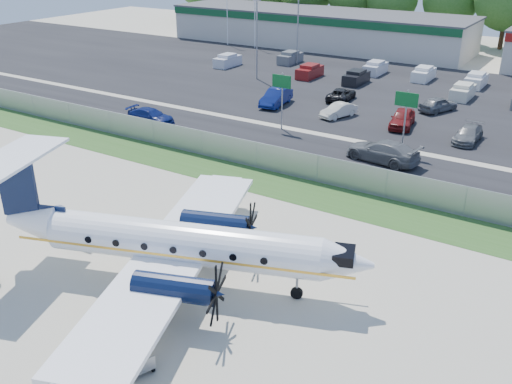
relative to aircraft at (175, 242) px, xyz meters
The scene contains 27 objects.
ground 2.52m from the aircraft, 79.65° to the left, with size 170.00×170.00×0.00m, color beige.
grass_verge 13.21m from the aircraft, 89.19° to the left, with size 170.00×4.00×0.02m, color #2D561E.
access_road 20.14m from the aircraft, 89.47° to the left, with size 170.00×8.00×0.02m, color black.
parking_lot 41.08m from the aircraft, 89.74° to the left, with size 170.00×32.00×0.02m, color black.
perimeter_fence 15.07m from the aircraft, 89.29° to the left, with size 120.00×0.06×1.99m.
building_west 67.35m from the aircraft, 110.71° to the left, with size 46.40×12.40×5.24m.
sign_left 25.20m from the aircraft, 108.09° to the left, with size 1.80×0.26×5.00m.
sign_mid 24.17m from the aircraft, 82.42° to the left, with size 1.80×0.26×5.00m.
flagpole_west 66.53m from the aircraft, 122.54° to the left, with size 1.06×0.12×10.00m.
flagpole_east 63.98m from the aircraft, 118.76° to the left, with size 1.06×0.12×10.00m.
light_pole_nw 43.85m from the aircraft, 116.93° to the left, with size 0.90×0.35×9.09m.
light_pole_sw 52.95m from the aircraft, 112.01° to the left, with size 0.90×0.35×9.09m.
tree_line 75.05m from the aircraft, 89.86° to the left, with size 112.00×6.00×14.00m, color #295A1A, non-canonical shape.
aircraft is the anchor object (origin of this frame).
pushback_tug 7.46m from the aircraft, behind, with size 2.48×1.83×1.30m.
baggage_cart_far 6.46m from the aircraft, 66.78° to the right, with size 2.01×1.63×0.92m.
cone_port_wing 6.91m from the aircraft, 72.82° to the right, with size 0.35×0.35×0.50m.
cone_starboard_wing 5.83m from the aircraft, 62.39° to the left, with size 0.43×0.43×0.62m.
road_car_west 26.84m from the aircraft, 134.48° to the left, with size 1.90×4.66×1.35m, color navy.
road_car_mid 21.48m from the aircraft, 83.01° to the left, with size 2.32×5.72×1.66m, color #595B5E.
parked_car_a 32.76m from the aircraft, 111.73° to the left, with size 1.75×5.01×1.65m, color navy.
parked_car_b 30.50m from the aircraft, 99.56° to the left, with size 1.37×3.93×1.29m, color beige.
parked_car_c 30.37m from the aircraft, 88.04° to the left, with size 1.88×4.67×1.59m, color maroon.
parked_car_d 30.21m from the aircraft, 76.53° to the left, with size 1.80×4.43×1.29m, color #595B5E.
parked_car_f 36.36m from the aircraft, 101.58° to the left, with size 2.13×4.61×1.28m, color black.
parked_car_g 36.98m from the aircraft, 86.31° to the left, with size 1.73×4.30×1.47m, color #595B5E.
far_parking_rows 46.07m from the aircraft, 89.77° to the left, with size 56.00×10.00×1.60m, color gray, non-canonical shape.
Camera 1 is at (15.87, -19.24, 15.86)m, focal length 40.00 mm.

